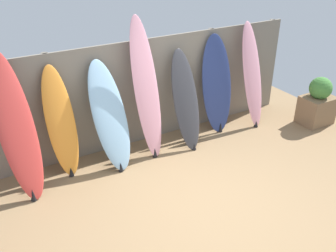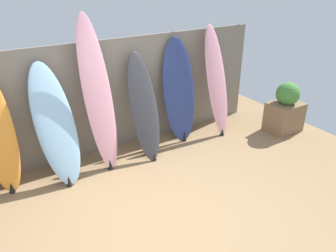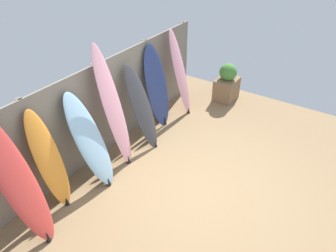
{
  "view_description": "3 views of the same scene",
  "coord_description": "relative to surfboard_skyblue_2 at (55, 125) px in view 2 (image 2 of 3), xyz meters",
  "views": [
    {
      "loc": [
        -2.48,
        -3.27,
        3.36
      ],
      "look_at": [
        -0.24,
        0.62,
        0.97
      ],
      "focal_mm": 40.0,
      "sensor_mm": 36.0,
      "label": 1
    },
    {
      "loc": [
        -1.51,
        -2.65,
        2.76
      ],
      "look_at": [
        0.38,
        0.43,
        1.0
      ],
      "focal_mm": 35.0,
      "sensor_mm": 36.0,
      "label": 2
    },
    {
      "loc": [
        -3.59,
        -1.87,
        3.99
      ],
      "look_at": [
        0.25,
        0.69,
        0.9
      ],
      "focal_mm": 35.0,
      "sensor_mm": 36.0,
      "label": 3
    }
  ],
  "objects": [
    {
      "name": "ground",
      "position": [
        0.72,
        -1.57,
        -0.82
      ],
      "size": [
        7.68,
        7.68,
        0.0
      ],
      "primitive_type": "plane",
      "color": "#8E704C"
    },
    {
      "name": "fence_back",
      "position": [
        0.72,
        0.44,
        0.08
      ],
      "size": [
        6.08,
        0.11,
        1.8
      ],
      "color": "gray",
      "rests_on": "ground"
    },
    {
      "name": "surfboard_skyblue_2",
      "position": [
        0.0,
        0.0,
        0.0
      ],
      "size": [
        0.62,
        0.79,
        1.65
      ],
      "color": "#8CB7D6",
      "rests_on": "ground"
    },
    {
      "name": "surfboard_pink_3",
      "position": [
        0.65,
        0.04,
        0.28
      ],
      "size": [
        0.47,
        0.63,
        2.23
      ],
      "color": "pink",
      "rests_on": "ground"
    },
    {
      "name": "surfboard_charcoal_4",
      "position": [
        1.34,
        -0.04,
        -0.01
      ],
      "size": [
        0.5,
        0.75,
        1.62
      ],
      "color": "#38383D",
      "rests_on": "ground"
    },
    {
      "name": "surfboard_navy_5",
      "position": [
        2.11,
        0.15,
        0.04
      ],
      "size": [
        0.63,
        0.53,
        1.75
      ],
      "color": "navy",
      "rests_on": "ground"
    },
    {
      "name": "surfboard_pink_6",
      "position": [
        2.81,
        0.01,
        0.13
      ],
      "size": [
        0.5,
        0.64,
        1.91
      ],
      "color": "pink",
      "rests_on": "ground"
    },
    {
      "name": "planter_box",
      "position": [
        3.92,
        -0.66,
        -0.4
      ],
      "size": [
        0.61,
        0.47,
        0.93
      ],
      "color": "#846647",
      "rests_on": "ground"
    }
  ]
}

